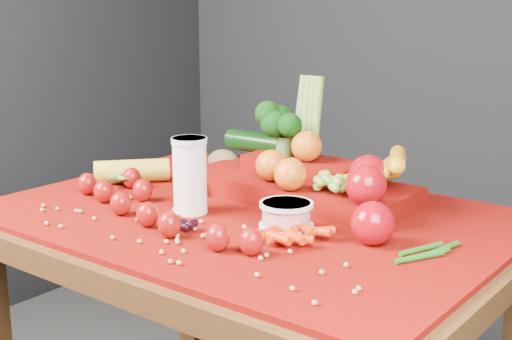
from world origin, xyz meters
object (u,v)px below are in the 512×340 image
Objects in this scene: milk_glass at (190,173)px; produce_mound at (310,175)px; table at (250,260)px; yogurt_bowl at (286,216)px.

milk_glass is 0.27× the size of produce_mound.
milk_glass reaches higher than table.
table is 0.23m from produce_mound.
table is 1.86× the size of produce_mound.
yogurt_bowl is 0.18× the size of produce_mound.
milk_glass is at bearing -174.38° from yogurt_bowl.
produce_mound is at bearing 111.70° from yogurt_bowl.
yogurt_bowl is 0.22m from produce_mound.
table is at bearing 157.45° from yogurt_bowl.
produce_mound is (0.05, 0.15, 0.17)m from table.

